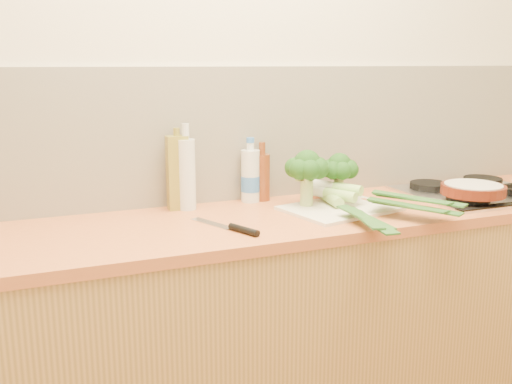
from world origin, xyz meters
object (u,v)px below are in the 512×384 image
gas_hob (476,191)px  chefs_knife (236,228)px  skillet (474,189)px  chopping_board (340,208)px

gas_hob → chefs_knife: bearing=-173.5°
gas_hob → skillet: size_ratio=1.58×
chopping_board → skillet: 0.56m
gas_hob → chefs_knife: (-1.15, -0.13, -0.01)m
chopping_board → skillet: (0.55, -0.11, 0.05)m
gas_hob → skillet: (-0.14, -0.13, 0.05)m
gas_hob → chopping_board: bearing=-178.6°
chopping_board → chefs_knife: size_ratio=1.34×
gas_hob → chefs_knife: gas_hob is taller
gas_hob → chopping_board: 0.68m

